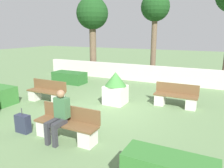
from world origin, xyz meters
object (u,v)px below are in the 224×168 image
planter_corner_left (116,88)px  person_seated_man (59,113)px  tree_leftmost (92,16)px  bench_right_side (175,98)px  bench_left_side (47,94)px  tree_center_left (155,10)px  suitcase (23,124)px  bench_front (67,127)px

planter_corner_left → person_seated_man: bearing=-89.7°
planter_corner_left → tree_leftmost: tree_leftmost is taller
planter_corner_left → tree_leftmost: (-4.11, 5.05, 3.17)m
bench_right_side → planter_corner_left: (-2.21, -0.71, 0.34)m
planter_corner_left → bench_left_side: bearing=-158.6°
person_seated_man → tree_center_left: bearing=90.9°
person_seated_man → tree_center_left: size_ratio=0.27×
suitcase → tree_center_left: size_ratio=0.14×
bench_right_side → bench_front: bearing=-119.3°
bench_front → bench_left_side: (-2.77, 2.22, -0.01)m
tree_leftmost → tree_center_left: tree_center_left is taller
person_seated_man → suitcase: size_ratio=1.87×
bench_left_side → suitcase: size_ratio=2.38×
bench_right_side → person_seated_man: size_ratio=1.21×
tree_center_left → planter_corner_left: bearing=-88.8°
bench_front → bench_left_side: same height
bench_front → tree_leftmost: (-4.24, 8.31, 3.50)m
bench_left_side → planter_corner_left: (2.64, 1.04, 0.33)m
person_seated_man → tree_center_left: tree_center_left is taller
bench_front → tree_center_left: 9.55m
suitcase → tree_leftmost: size_ratio=0.14×
planter_corner_left → tree_leftmost: bearing=129.1°
planter_corner_left → tree_leftmost: 7.25m
tree_leftmost → tree_center_left: (3.99, 0.48, 0.22)m
bench_left_side → bench_right_side: bearing=27.9°
person_seated_man → planter_corner_left: person_seated_man is taller
suitcase → bench_front: bearing=10.3°
tree_leftmost → suitcase: bearing=-71.4°
planter_corner_left → tree_center_left: bearing=91.2°
bench_left_side → tree_leftmost: size_ratio=0.34×
bench_front → person_seated_man: 0.45m
bench_right_side → person_seated_man: (-2.19, -4.11, 0.42)m
bench_right_side → person_seated_man: 4.67m
tree_center_left → suitcase: bearing=-97.0°
bench_left_side → tree_leftmost: tree_leftmost is taller
bench_left_side → tree_center_left: (2.52, 6.57, 3.73)m
person_seated_man → tree_leftmost: tree_leftmost is taller
bench_left_side → suitcase: 2.84m
bench_left_side → person_seated_man: 3.58m
suitcase → tree_leftmost: bearing=108.6°
planter_corner_left → tree_center_left: size_ratio=0.25×
bench_front → tree_leftmost: size_ratio=0.36×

